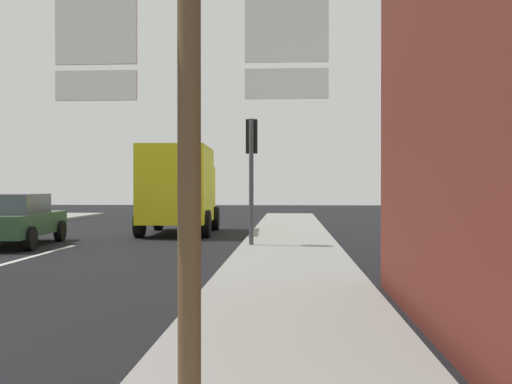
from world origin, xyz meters
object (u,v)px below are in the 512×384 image
(sedan_far, at_px, (14,219))
(route_sign_post, at_px, (190,146))
(delivery_truck, at_px, (179,187))
(traffic_light_near_right, at_px, (252,153))

(sedan_far, bearing_deg, route_sign_post, -60.71)
(sedan_far, bearing_deg, delivery_truck, 49.97)
(delivery_truck, relative_size, route_sign_post, 1.59)
(sedan_far, distance_m, route_sign_post, 14.65)
(sedan_far, relative_size, traffic_light_near_right, 1.26)
(sedan_far, xyz_separation_m, route_sign_post, (7.15, -12.74, 1.15))
(delivery_truck, xyz_separation_m, traffic_light_near_right, (2.89, -5.08, 0.91))
(route_sign_post, height_order, traffic_light_near_right, traffic_light_near_right)
(traffic_light_near_right, bearing_deg, delivery_truck, 119.64)
(delivery_truck, height_order, route_sign_post, route_sign_post)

